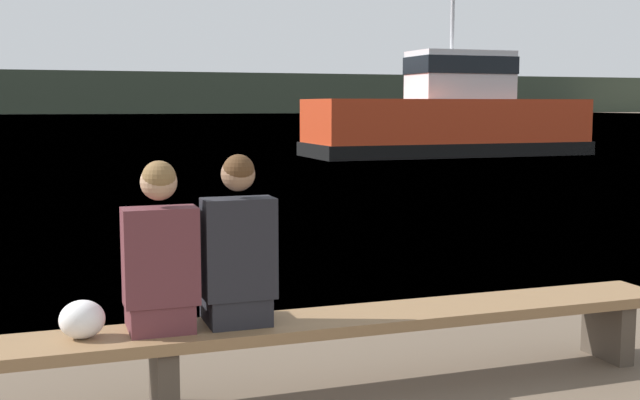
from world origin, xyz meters
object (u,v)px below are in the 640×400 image
Objects in this scene: bench_main at (163,347)px; tugboat_red at (449,122)px; person_left at (160,259)px; person_right at (238,253)px; shopping_bag at (82,319)px.

tugboat_red is at bearing 57.94° from bench_main.
person_left is 0.97× the size of person_right.
tugboat_red is at bearing 57.06° from shopping_bag.
shopping_bag is 24.89m from tugboat_red.
person_left is 24.66m from tugboat_red.
shopping_bag is at bearing 146.91° from tugboat_red.
person_right is at bearing 0.68° from bench_main.
bench_main is 24.67m from tugboat_red.
shopping_bag is at bearing 179.23° from person_right.
person_left is 0.46m from person_right.
bench_main is 6.71× the size of person_right.
tugboat_red reaches higher than shopping_bag.
tugboat_red is (13.53, 20.88, 0.58)m from shopping_bag.
person_right reaches higher than bench_main.
person_left is at bearing 179.98° from person_right.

